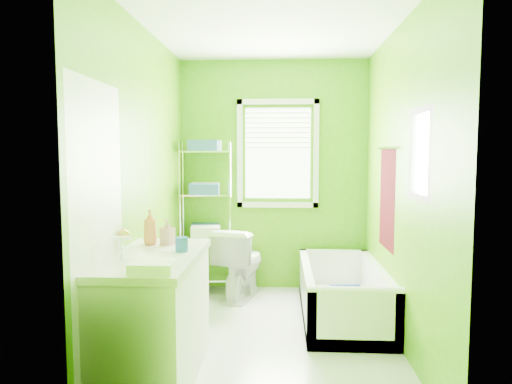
# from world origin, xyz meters

# --- Properties ---
(ground) EXTENTS (2.90, 2.90, 0.00)m
(ground) POSITION_xyz_m (0.00, 0.00, 0.00)
(ground) COLOR silver
(ground) RESTS_ON ground
(room_envelope) EXTENTS (2.14, 2.94, 2.62)m
(room_envelope) POSITION_xyz_m (0.00, 0.00, 1.55)
(room_envelope) COLOR #478E06
(room_envelope) RESTS_ON ground
(window) EXTENTS (0.92, 0.05, 1.22)m
(window) POSITION_xyz_m (0.05, 1.42, 1.61)
(window) COLOR white
(window) RESTS_ON ground
(door) EXTENTS (0.09, 0.80, 2.00)m
(door) POSITION_xyz_m (-1.04, -1.00, 1.00)
(door) COLOR white
(door) RESTS_ON ground
(right_wall_decor) EXTENTS (0.04, 1.48, 1.17)m
(right_wall_decor) POSITION_xyz_m (1.04, -0.02, 1.32)
(right_wall_decor) COLOR #43070B
(right_wall_decor) RESTS_ON ground
(bathtub) EXTENTS (0.75, 1.61, 0.52)m
(bathtub) POSITION_xyz_m (0.68, 0.50, 0.17)
(bathtub) COLOR white
(bathtub) RESTS_ON ground
(toilet) EXTENTS (0.60, 0.83, 0.77)m
(toilet) POSITION_xyz_m (-0.35, 1.07, 0.38)
(toilet) COLOR white
(toilet) RESTS_ON ground
(vanity) EXTENTS (0.59, 1.16, 1.14)m
(vanity) POSITION_xyz_m (-0.77, -0.76, 0.46)
(vanity) COLOR white
(vanity) RESTS_ON ground
(wire_shelf_unit) EXTENTS (0.60, 0.49, 1.70)m
(wire_shelf_unit) POSITION_xyz_m (-0.74, 1.27, 1.04)
(wire_shelf_unit) COLOR silver
(wire_shelf_unit) RESTS_ON ground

